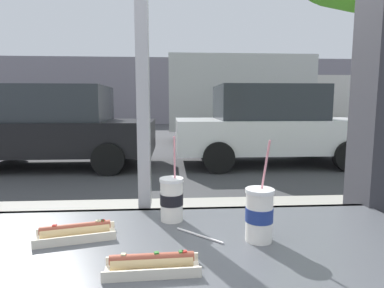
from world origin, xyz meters
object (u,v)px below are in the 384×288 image
(soda_cup_right, at_px, (172,198))
(parked_car_white, at_px, (270,125))
(hotdog_tray_far, at_px, (76,232))
(parked_car_black, at_px, (54,127))
(soda_cup_left, at_px, (259,214))
(box_truck, at_px, (256,97))
(hotdog_tray_near, at_px, (152,263))

(soda_cup_right, height_order, parked_car_white, parked_car_white)
(hotdog_tray_far, relative_size, parked_car_black, 0.06)
(soda_cup_left, height_order, parked_car_white, parked_car_white)
(hotdog_tray_far, bearing_deg, parked_car_black, 110.15)
(hotdog_tray_far, bearing_deg, parked_car_white, 67.28)
(parked_car_white, distance_m, box_truck, 4.69)
(soda_cup_left, relative_size, hotdog_tray_far, 1.24)
(hotdog_tray_near, bearing_deg, parked_car_white, 70.03)
(soda_cup_right, bearing_deg, hotdog_tray_near, -97.98)
(soda_cup_left, xyz_separation_m, parked_car_black, (-2.83, 6.18, -0.16))
(parked_car_black, xyz_separation_m, parked_car_white, (4.82, -0.00, 0.01))
(hotdog_tray_far, distance_m, parked_car_white, 6.65)
(soda_cup_right, relative_size, hotdog_tray_near, 1.27)
(hotdog_tray_near, bearing_deg, soda_cup_right, 82.02)
(hotdog_tray_near, height_order, box_truck, box_truck)
(parked_car_black, height_order, box_truck, box_truck)
(hotdog_tray_far, xyz_separation_m, box_truck, (3.45, 10.67, 0.66))
(soda_cup_left, bearing_deg, hotdog_tray_near, -152.30)
(soda_cup_left, height_order, hotdog_tray_near, soda_cup_left)
(hotdog_tray_near, relative_size, hotdog_tray_far, 0.95)
(hotdog_tray_near, xyz_separation_m, box_truck, (3.19, 10.90, 0.66))
(soda_cup_left, xyz_separation_m, hotdog_tray_far, (-0.59, 0.05, -0.06))
(hotdog_tray_near, relative_size, parked_car_white, 0.06)
(soda_cup_left, relative_size, parked_car_black, 0.07)
(hotdog_tray_far, xyz_separation_m, parked_car_white, (2.57, 6.13, -0.08))
(soda_cup_right, bearing_deg, soda_cup_left, -35.28)
(soda_cup_left, xyz_separation_m, soda_cup_right, (-0.28, 0.20, -0.00))
(soda_cup_left, distance_m, parked_car_white, 6.49)
(soda_cup_left, bearing_deg, parked_car_white, 72.23)
(hotdog_tray_far, bearing_deg, hotdog_tray_near, -40.99)
(soda_cup_right, relative_size, box_truck, 0.05)
(soda_cup_right, bearing_deg, parked_car_white, 69.34)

